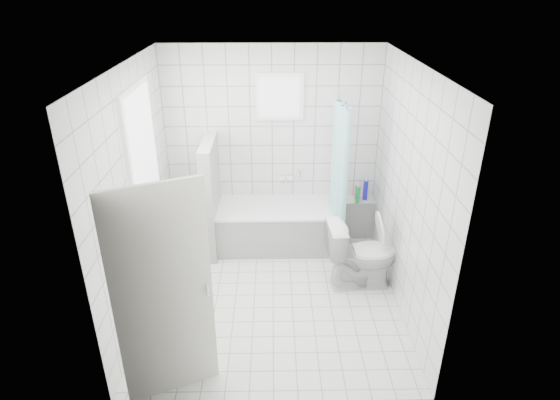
{
  "coord_description": "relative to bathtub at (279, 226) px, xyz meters",
  "views": [
    {
      "loc": [
        0.01,
        -4.39,
        3.35
      ],
      "look_at": [
        0.08,
        0.35,
        1.05
      ],
      "focal_mm": 30.0,
      "sensor_mm": 36.0,
      "label": 1
    }
  ],
  "objects": [
    {
      "name": "window_left",
      "position": [
        -1.44,
        -0.82,
        1.31
      ],
      "size": [
        0.01,
        0.9,
        1.4
      ],
      "primitive_type": "cube",
      "color": "white",
      "rests_on": "wall_left"
    },
    {
      "name": "sill_bottles",
      "position": [
        -1.38,
        -0.88,
        0.73
      ],
      "size": [
        0.16,
        0.76,
        0.29
      ],
      "color": "silver",
      "rests_on": "window_sill"
    },
    {
      "name": "ceiling",
      "position": [
        -0.08,
        -1.12,
        2.31
      ],
      "size": [
        3.0,
        3.0,
        0.0
      ],
      "primitive_type": "plane",
      "rotation": [
        3.14,
        0.0,
        0.0
      ],
      "color": "white",
      "rests_on": "ground"
    },
    {
      "name": "tub_faucet",
      "position": [
        0.1,
        0.33,
        0.56
      ],
      "size": [
        0.18,
        0.06,
        0.06
      ],
      "primitive_type": "cube",
      "color": "silver",
      "rests_on": "wall_back"
    },
    {
      "name": "tiled_ledge",
      "position": [
        1.12,
        0.25,
        -0.02
      ],
      "size": [
        0.4,
        0.24,
        0.55
      ],
      "primitive_type": "cube",
      "color": "white",
      "rests_on": "ground"
    },
    {
      "name": "wall_right",
      "position": [
        1.32,
        -1.12,
        1.01
      ],
      "size": [
        0.02,
        3.0,
        2.6
      ],
      "primitive_type": "cube",
      "color": "white",
      "rests_on": "ground"
    },
    {
      "name": "partition_wall",
      "position": [
        -0.88,
        -0.05,
        0.46
      ],
      "size": [
        0.15,
        0.85,
        1.5
      ],
      "primitive_type": "cube",
      "color": "white",
      "rests_on": "ground"
    },
    {
      "name": "wall_front",
      "position": [
        -0.08,
        -2.62,
        1.01
      ],
      "size": [
        2.8,
        0.02,
        2.6
      ],
      "primitive_type": "cube",
      "color": "white",
      "rests_on": "ground"
    },
    {
      "name": "curtain_rod",
      "position": [
        0.75,
        -0.02,
        1.71
      ],
      "size": [
        0.02,
        0.8,
        0.02
      ],
      "primitive_type": "cylinder",
      "rotation": [
        1.57,
        0.0,
        0.0
      ],
      "color": "silver",
      "rests_on": "wall_back"
    },
    {
      "name": "wall_back",
      "position": [
        -0.08,
        0.38,
        1.01
      ],
      "size": [
        2.8,
        0.02,
        2.6
      ],
      "primitive_type": "cube",
      "color": "white",
      "rests_on": "ground"
    },
    {
      "name": "window_sill",
      "position": [
        -1.39,
        -0.82,
        0.57
      ],
      "size": [
        0.18,
        1.02,
        0.08
      ],
      "primitive_type": "cube",
      "color": "white",
      "rests_on": "wall_left"
    },
    {
      "name": "wall_left",
      "position": [
        -1.48,
        -1.12,
        1.01
      ],
      "size": [
        0.02,
        3.0,
        2.6
      ],
      "primitive_type": "cube",
      "color": "white",
      "rests_on": "ground"
    },
    {
      "name": "ledge_bottles",
      "position": [
        1.11,
        0.23,
        0.38
      ],
      "size": [
        0.18,
        0.17,
        0.28
      ],
      "color": "green",
      "rests_on": "tiled_ledge"
    },
    {
      "name": "shower_curtain",
      "position": [
        0.75,
        -0.16,
        0.81
      ],
      "size": [
        0.14,
        0.48,
        1.78
      ],
      "primitive_type": null,
      "color": "#42BFC2",
      "rests_on": "curtain_rod"
    },
    {
      "name": "door",
      "position": [
        -0.96,
        -2.45,
        0.71
      ],
      "size": [
        0.75,
        0.35,
        2.0
      ],
      "primitive_type": "cube",
      "rotation": [
        0.0,
        0.0,
        -1.17
      ],
      "color": "silver",
      "rests_on": "ground"
    },
    {
      "name": "toilet",
      "position": [
        0.95,
        -0.93,
        0.13
      ],
      "size": [
        0.86,
        0.53,
        0.84
      ],
      "primitive_type": "imported",
      "rotation": [
        0.0,
        0.0,
        1.65
      ],
      "color": "white",
      "rests_on": "ground"
    },
    {
      "name": "ground",
      "position": [
        -0.08,
        -1.12,
        -0.29
      ],
      "size": [
        3.0,
        3.0,
        0.0
      ],
      "primitive_type": "plane",
      "color": "white",
      "rests_on": "ground"
    },
    {
      "name": "bathtub",
      "position": [
        0.0,
        0.0,
        0.0
      ],
      "size": [
        1.62,
        0.77,
        0.58
      ],
      "color": "white",
      "rests_on": "ground"
    },
    {
      "name": "window_back",
      "position": [
        0.02,
        0.33,
        1.66
      ],
      "size": [
        0.5,
        0.01,
        0.5
      ],
      "primitive_type": "cube",
      "color": "white",
      "rests_on": "wall_back"
    }
  ]
}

